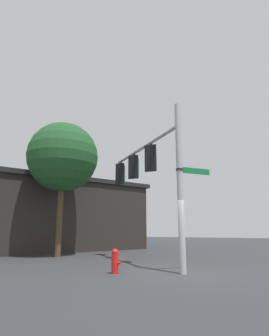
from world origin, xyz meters
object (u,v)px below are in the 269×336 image
traffic_light_mid_outer (121,174)px  fire_hydrant (115,261)px  traffic_light_nearest_pole (152,159)px  street_name_sign (189,171)px  traffic_light_mid_inner (135,168)px

traffic_light_mid_outer → fire_hydrant: 7.03m
traffic_light_nearest_pole → traffic_light_mid_outer: 3.94m
traffic_light_nearest_pole → street_name_sign: size_ratio=1.20×
traffic_light_nearest_pole → street_name_sign: traffic_light_nearest_pole is taller
traffic_light_mid_outer → fire_hydrant: traffic_light_mid_outer is taller
traffic_light_nearest_pole → fire_hydrant: size_ratio=1.59×
traffic_light_nearest_pole → traffic_light_mid_outer: size_ratio=1.00×
traffic_light_mid_inner → traffic_light_mid_outer: bearing=135.4°
traffic_light_mid_inner → fire_hydrant: (0.84, -3.82, -4.15)m
traffic_light_nearest_pole → traffic_light_mid_outer: bearing=135.4°
traffic_light_nearest_pole → traffic_light_mid_inner: 1.97m
street_name_sign → fire_hydrant: street_name_sign is taller
traffic_light_mid_inner → traffic_light_mid_outer: size_ratio=1.00×
fire_hydrant → traffic_light_mid_outer: bearing=113.3°
traffic_light_mid_inner → street_name_sign: 4.38m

